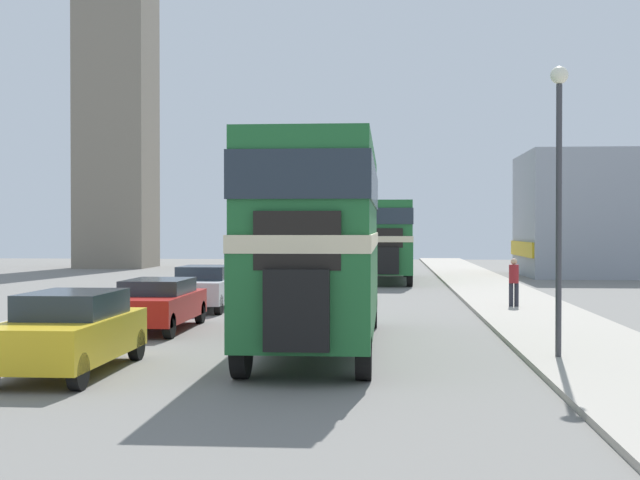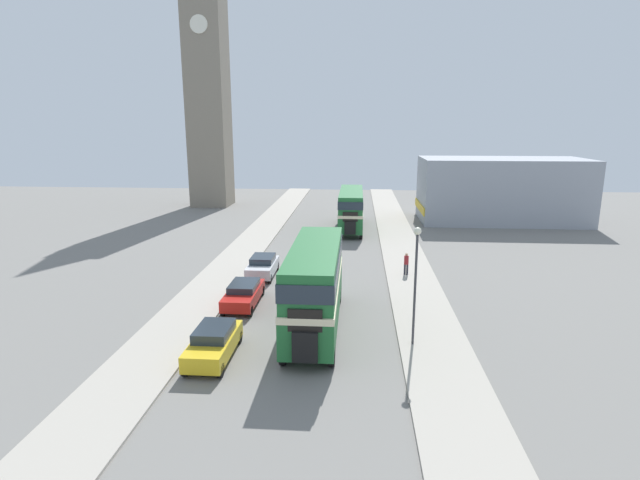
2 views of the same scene
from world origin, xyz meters
name	(u,v)px [view 2 (image 2 of 2)]	position (x,y,z in m)	size (l,w,h in m)	color
ground_plane	(298,344)	(0.00, 0.00, 0.00)	(120.00, 120.00, 0.00)	slate
sidewalk_right	(435,347)	(6.75, 0.00, 0.06)	(3.50, 120.00, 0.12)	#A8A093
sidewalk_left	(166,339)	(-6.75, 0.00, 0.06)	(3.50, 120.00, 0.12)	#A8A093
double_decker_bus	(315,280)	(0.69, 2.06, 2.68)	(2.52, 10.56, 4.50)	#1E602D
bus_distant	(351,206)	(2.22, 27.97, 2.43)	(2.38, 10.85, 4.03)	#1E602D
car_parked_near	(214,342)	(-3.72, -1.80, 0.78)	(1.76, 4.37, 1.52)	gold
car_parked_mid	(244,293)	(-3.92, 5.26, 0.72)	(1.78, 4.52, 1.35)	red
car_parked_far	(263,266)	(-3.85, 11.13, 0.76)	(1.77, 4.08, 1.46)	silver
pedestrian_walking	(406,262)	(6.41, 11.86, 1.02)	(0.32, 0.32, 1.60)	#282833
street_lamp	(416,269)	(5.67, 0.20, 3.96)	(0.36, 0.36, 5.86)	#38383D
church_tower	(207,64)	(-16.52, 42.50, 18.10)	(5.07, 5.07, 35.56)	gray
shop_building_block	(501,190)	(18.83, 33.76, 3.50)	(17.83, 8.48, 7.00)	#999EA8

